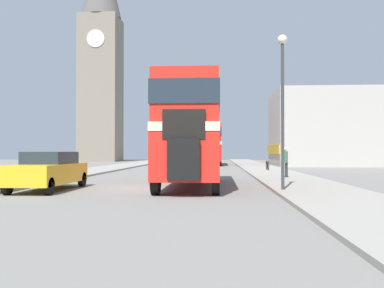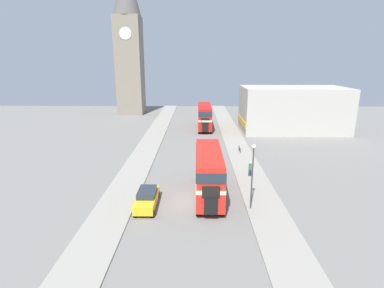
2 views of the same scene
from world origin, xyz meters
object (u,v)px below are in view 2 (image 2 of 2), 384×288
at_px(car_parked_near, 147,198).
at_px(bus_distant, 204,115).
at_px(pedestrian_walking, 250,168).
at_px(street_lamp, 253,167).
at_px(church_tower, 128,36).
at_px(bicycle_on_pavement, 240,149).
at_px(double_decker_bus, 209,170).

bearing_deg(car_parked_near, bus_distant, 79.40).
xyz_separation_m(pedestrian_walking, street_lamp, (-1.26, -7.67, 2.89)).
height_order(pedestrian_walking, church_tower, church_tower).
bearing_deg(pedestrian_walking, bicycle_on_pavement, 89.18).
relative_size(car_parked_near, church_tower, 0.13).
height_order(car_parked_near, pedestrian_walking, pedestrian_walking).
bearing_deg(pedestrian_walking, car_parked_near, -145.63).
bearing_deg(bus_distant, church_tower, 135.97).
distance_m(bus_distant, car_parked_near, 32.50).
xyz_separation_m(double_decker_bus, church_tower, (-17.02, 46.38, 15.41)).
relative_size(double_decker_bus, pedestrian_walking, 5.76).
xyz_separation_m(double_decker_bus, bicycle_on_pavement, (5.00, 14.21, -2.17)).
height_order(bus_distant, bicycle_on_pavement, bus_distant).
bearing_deg(car_parked_near, double_decker_bus, 22.28).
distance_m(pedestrian_walking, church_tower, 49.91).
relative_size(double_decker_bus, car_parked_near, 2.07).
relative_size(car_parked_near, bicycle_on_pavement, 2.63).
bearing_deg(pedestrian_walking, church_tower, 117.79).
relative_size(bus_distant, street_lamp, 1.76).
xyz_separation_m(double_decker_bus, pedestrian_walking, (4.86, 4.87, -1.59)).
relative_size(double_decker_bus, street_lamp, 1.64).
relative_size(double_decker_bus, bus_distant, 0.93).
xyz_separation_m(pedestrian_walking, church_tower, (-21.88, 41.51, 17.00)).
relative_size(car_parked_near, pedestrian_walking, 2.78).
bearing_deg(bus_distant, double_decker_bus, -90.68).
bearing_deg(church_tower, pedestrian_walking, -62.21).
distance_m(pedestrian_walking, bicycle_on_pavement, 9.37).
height_order(bicycle_on_pavement, street_lamp, street_lamp).
distance_m(double_decker_bus, street_lamp, 4.74).
bearing_deg(street_lamp, bicycle_on_pavement, 85.31).
distance_m(car_parked_near, street_lamp, 9.76).
bearing_deg(bicycle_on_pavement, car_parked_near, -122.72).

